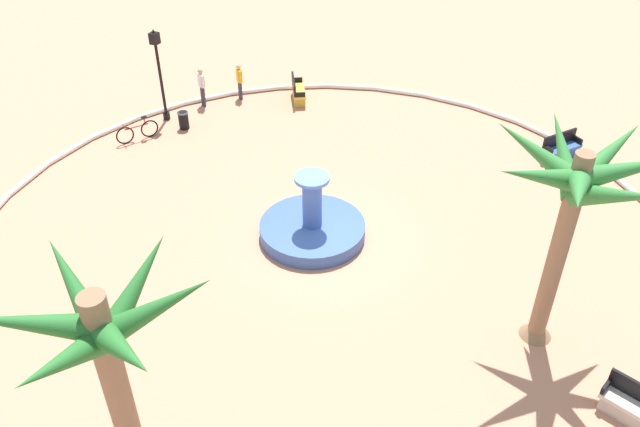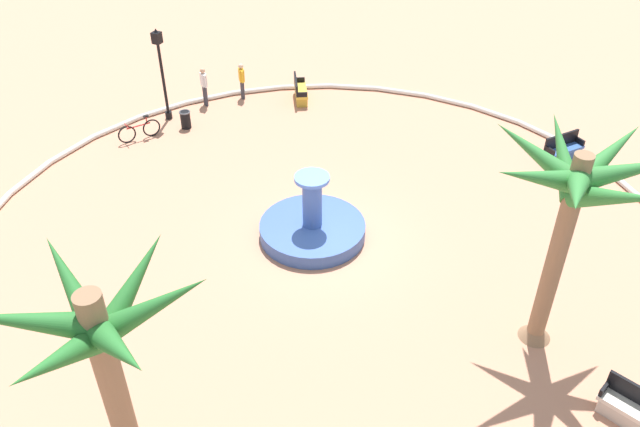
{
  "view_description": "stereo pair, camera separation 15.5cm",
  "coord_description": "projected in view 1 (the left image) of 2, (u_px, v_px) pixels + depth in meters",
  "views": [
    {
      "loc": [
        14.59,
        6.26,
        12.7
      ],
      "look_at": [
        -0.03,
        -0.13,
        1.0
      ],
      "focal_mm": 36.3,
      "sensor_mm": 36.0,
      "label": 1
    },
    {
      "loc": [
        14.53,
        6.4,
        12.7
      ],
      "look_at": [
        -0.03,
        -0.13,
        1.0
      ],
      "focal_mm": 36.3,
      "sensor_mm": 36.0,
      "label": 2
    }
  ],
  "objects": [
    {
      "name": "ground_plane",
      "position": [
        323.0,
        241.0,
        20.31
      ],
      "size": [
        80.0,
        80.0,
        0.0
      ],
      "primitive_type": "plane",
      "color": "tan"
    },
    {
      "name": "plaza_curb",
      "position": [
        323.0,
        238.0,
        20.25
      ],
      "size": [
        22.36,
        22.36,
        0.2
      ],
      "primitive_type": "torus",
      "color": "silver",
      "rests_on": "ground"
    },
    {
      "name": "fountain",
      "position": [
        312.0,
        228.0,
        20.33
      ],
      "size": [
        3.34,
        3.34,
        2.23
      ],
      "color": "#38569E",
      "rests_on": "ground"
    },
    {
      "name": "palm_tree_near_fountain",
      "position": [
        575.0,
        195.0,
        14.45
      ],
      "size": [
        4.3,
        4.35,
        5.84
      ],
      "color": "#8E6B4C",
      "rests_on": "ground"
    },
    {
      "name": "palm_tree_by_curb",
      "position": [
        106.0,
        350.0,
        11.59
      ],
      "size": [
        4.22,
        4.07,
        5.41
      ],
      "color": "#8E6B4C",
      "rests_on": "ground"
    },
    {
      "name": "bench_east",
      "position": [
        636.0,
        411.0,
        14.75
      ],
      "size": [
        1.01,
        1.67,
        1.0
      ],
      "color": "beige",
      "rests_on": "ground"
    },
    {
      "name": "bench_west",
      "position": [
        298.0,
        93.0,
        28.05
      ],
      "size": [
        1.64,
        1.22,
        1.0
      ],
      "color": "gold",
      "rests_on": "ground"
    },
    {
      "name": "bench_southeast",
      "position": [
        561.0,
        150.0,
        24.11
      ],
      "size": [
        1.57,
        1.37,
        1.0
      ],
      "color": "#335BA8",
      "rests_on": "ground"
    },
    {
      "name": "lamppost",
      "position": [
        159.0,
        68.0,
        25.5
      ],
      "size": [
        0.32,
        0.32,
        3.84
      ],
      "color": "black",
      "rests_on": "ground"
    },
    {
      "name": "trash_bin",
      "position": [
        184.0,
        120.0,
        25.97
      ],
      "size": [
        0.46,
        0.46,
        0.73
      ],
      "color": "black",
      "rests_on": "ground"
    },
    {
      "name": "bicycle_red_frame",
      "position": [
        137.0,
        131.0,
        25.2
      ],
      "size": [
        1.48,
        0.98,
        0.94
      ],
      "color": "black",
      "rests_on": "ground"
    },
    {
      "name": "person_cyclist_helmet",
      "position": [
        202.0,
        85.0,
        27.28
      ],
      "size": [
        0.37,
        0.43,
        1.69
      ],
      "color": "#33333D",
      "rests_on": "ground"
    },
    {
      "name": "person_cyclist_photo",
      "position": [
        239.0,
        79.0,
        27.86
      ],
      "size": [
        0.42,
        0.38,
        1.6
      ],
      "color": "#33333D",
      "rests_on": "ground"
    }
  ]
}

